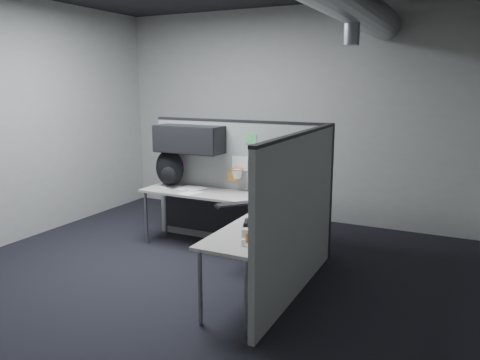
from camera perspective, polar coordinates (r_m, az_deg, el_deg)
The scene contains 12 objects.
room at distance 4.47m, azimuth -0.07°, elevation 11.91°, with size 5.62×5.62×3.22m.
partition_back at distance 6.03m, azimuth -1.84°, elevation 1.34°, with size 2.44×0.42×1.63m.
partition_right at distance 4.63m, azimuth 7.17°, elevation -4.19°, with size 0.07×2.23×1.63m.
desk at distance 5.48m, azimuth -0.71°, elevation -3.83°, with size 2.31×2.11×0.73m.
monitor at distance 5.36m, azimuth 5.22°, elevation -0.21°, with size 0.58×0.58×0.48m.
keyboard at distance 5.22m, azimuth -0.62°, elevation -3.07°, with size 0.41×0.44×0.04m.
mouse at distance 4.88m, azimuth 3.17°, elevation -4.17°, with size 0.26×0.27×0.05m.
phone at distance 4.38m, azimuth 1.52°, elevation -5.76°, with size 0.24×0.25×0.10m.
bottles at distance 4.03m, azimuth 1.03°, elevation -7.39°, with size 0.14×0.15×0.08m.
cup at distance 4.10m, azimuth 0.71°, elevation -6.71°, with size 0.08×0.08×0.11m, color #BBB5A5.
papers at distance 6.11m, azimuth -6.66°, elevation -1.09°, with size 0.68×0.51×0.01m.
backpack at distance 6.29m, azimuth -8.57°, elevation 1.39°, with size 0.44×0.40×0.49m.
Camera 1 is at (2.52, -4.01, 2.08)m, focal length 35.00 mm.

